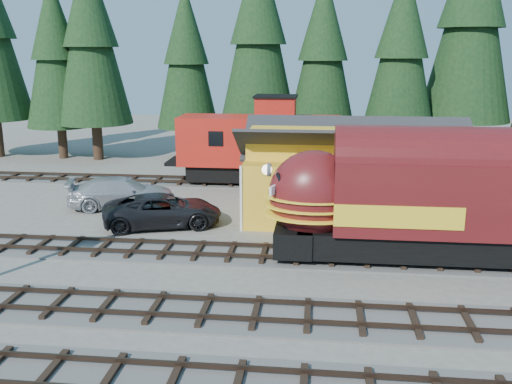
# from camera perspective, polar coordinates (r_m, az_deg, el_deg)

# --- Properties ---
(ground) EXTENTS (120.00, 120.00, 0.00)m
(ground) POSITION_cam_1_polar(r_m,az_deg,el_deg) (22.11, 11.61, -10.30)
(ground) COLOR #6B665B
(ground) RESTS_ON ground
(track_spur) EXTENTS (32.00, 3.20, 0.33)m
(track_spur) POSITION_cam_1_polar(r_m,az_deg,el_deg) (39.90, -5.13, 0.99)
(track_spur) COLOR #4C4947
(track_spur) RESTS_ON ground
(depot) EXTENTS (12.80, 7.00, 5.30)m
(depot) POSITION_cam_1_polar(r_m,az_deg,el_deg) (31.25, 10.22, 2.64)
(depot) COLOR gold
(depot) RESTS_ON ground
(conifer_backdrop) EXTENTS (80.56, 22.79, 17.26)m
(conifer_backdrop) POSITION_cam_1_polar(r_m,az_deg,el_deg) (45.36, 15.94, 14.67)
(conifer_backdrop) COLOR black
(conifer_backdrop) RESTS_ON ground
(locomotive) EXTENTS (16.61, 3.30, 4.52)m
(locomotive) POSITION_cam_1_polar(r_m,az_deg,el_deg) (25.56, 19.02, -1.21)
(locomotive) COLOR black
(locomotive) RESTS_ON ground
(caboose) EXTENTS (10.87, 3.15, 5.65)m
(caboose) POSITION_cam_1_polar(r_m,az_deg,el_deg) (38.80, 0.44, 4.76)
(caboose) COLOR black
(caboose) RESTS_ON ground
(pickup_truck_a) EXTENTS (6.67, 4.46, 1.70)m
(pickup_truck_a) POSITION_cam_1_polar(r_m,az_deg,el_deg) (30.25, -9.32, -1.82)
(pickup_truck_a) COLOR black
(pickup_truck_a) RESTS_ON ground
(pickup_truck_b) EXTENTS (6.61, 4.22, 1.78)m
(pickup_truck_b) POSITION_cam_1_polar(r_m,az_deg,el_deg) (34.33, -13.30, -0.05)
(pickup_truck_b) COLOR #AAADB2
(pickup_truck_b) RESTS_ON ground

